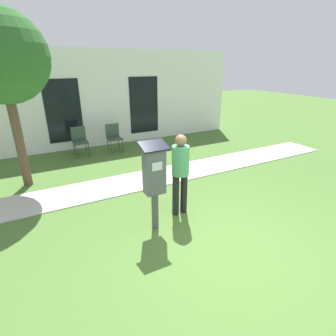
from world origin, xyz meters
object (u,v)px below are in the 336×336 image
(parking_meter, at_px, (154,176))
(outdoor_chair_middle, at_px, (114,135))
(outdoor_chair_left, at_px, (80,139))
(person_standing, at_px, (180,169))

(parking_meter, bearing_deg, outdoor_chair_middle, 81.49)
(outdoor_chair_middle, bearing_deg, outdoor_chair_left, 162.44)
(outdoor_chair_middle, bearing_deg, person_standing, -103.75)
(parking_meter, relative_size, person_standing, 1.01)
(parking_meter, xyz_separation_m, outdoor_chair_left, (-0.38, 4.73, -0.49))
(outdoor_chair_left, distance_m, outdoor_chair_middle, 1.08)
(outdoor_chair_left, bearing_deg, person_standing, -57.54)
(outdoor_chair_left, bearing_deg, parking_meter, -65.70)
(parking_meter, height_order, outdoor_chair_middle, parking_meter)
(parking_meter, bearing_deg, person_standing, 20.11)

